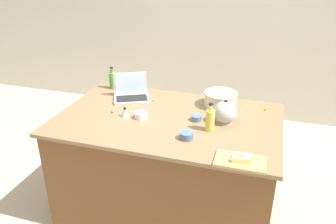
{
  "coord_description": "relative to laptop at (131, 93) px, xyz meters",
  "views": [
    {
      "loc": [
        0.72,
        -2.31,
        2.09
      ],
      "look_at": [
        0.0,
        0.0,
        0.95
      ],
      "focal_mm": 36.19,
      "sensor_mm": 36.0,
      "label": 1
    }
  ],
  "objects": [
    {
      "name": "ground_plane",
      "position": [
        0.44,
        -0.29,
        -0.95
      ],
      "size": [
        12.0,
        12.0,
        0.0
      ],
      "primitive_type": "plane",
      "color": "#B7A88E"
    },
    {
      "name": "wall_back",
      "position": [
        0.44,
        1.92,
        0.35
      ],
      "size": [
        8.0,
        0.1,
        2.6
      ],
      "primitive_type": "cube",
      "color": "beige",
      "rests_on": "ground"
    },
    {
      "name": "island_counter",
      "position": [
        0.44,
        -0.29,
        -0.5
      ],
      "size": [
        1.76,
        1.12,
        0.9
      ],
      "color": "brown",
      "rests_on": "ground"
    },
    {
      "name": "laptop",
      "position": [
        0.0,
        0.0,
        0.0
      ],
      "size": [
        0.38,
        0.34,
        0.22
      ],
      "color": "#B7B7BC",
      "rests_on": "island_counter"
    },
    {
      "name": "mixing_bowl_large",
      "position": [
        0.79,
        0.07,
        0.02
      ],
      "size": [
        0.28,
        0.28,
        0.12
      ],
      "color": "beige",
      "rests_on": "island_counter"
    },
    {
      "name": "bottle_oil",
      "position": [
        0.79,
        -0.39,
        0.04
      ],
      "size": [
        0.07,
        0.07,
        0.22
      ],
      "color": "#DBC64C",
      "rests_on": "island_counter"
    },
    {
      "name": "bottle_olive",
      "position": [
        -0.27,
        0.18,
        0.04
      ],
      "size": [
        0.06,
        0.06,
        0.21
      ],
      "color": "#4C8C38",
      "rests_on": "island_counter"
    },
    {
      "name": "kettle",
      "position": [
        0.88,
        -0.23,
        0.03
      ],
      "size": [
        0.21,
        0.18,
        0.2
      ],
      "color": "#ADADB2",
      "rests_on": "island_counter"
    },
    {
      "name": "cutting_board",
      "position": [
        1.06,
        -0.76,
        -0.04
      ],
      "size": [
        0.32,
        0.19,
        0.02
      ],
      "primitive_type": "cube",
      "color": "tan",
      "rests_on": "island_counter"
    },
    {
      "name": "butter_stick_left",
      "position": [
        1.06,
        -0.79,
        -0.01
      ],
      "size": [
        0.11,
        0.05,
        0.04
      ],
      "primitive_type": "cube",
      "rotation": [
        0.0,
        0.0,
        0.15
      ],
      "color": "#F4E58C",
      "rests_on": "cutting_board"
    },
    {
      "name": "butter_stick_right",
      "position": [
        1.08,
        -0.74,
        -0.01
      ],
      "size": [
        0.11,
        0.04,
        0.04
      ],
      "primitive_type": "cube",
      "rotation": [
        0.0,
        0.0,
        -0.02
      ],
      "color": "#F4E58C",
      "rests_on": "cutting_board"
    },
    {
      "name": "ramekin_small",
      "position": [
        0.23,
        -0.35,
        -0.02
      ],
      "size": [
        0.1,
        0.1,
        0.05
      ],
      "primitive_type": "cylinder",
      "color": "white",
      "rests_on": "island_counter"
    },
    {
      "name": "ramekin_medium",
      "position": [
        0.66,
        -0.57,
        -0.02
      ],
      "size": [
        0.1,
        0.1,
        0.05
      ],
      "primitive_type": "cylinder",
      "color": "slate",
      "rests_on": "island_counter"
    },
    {
      "name": "ramekin_wide",
      "position": [
        0.66,
        -0.26,
        -0.03
      ],
      "size": [
        0.08,
        0.08,
        0.04
      ],
      "primitive_type": "cylinder",
      "color": "slate",
      "rests_on": "island_counter"
    },
    {
      "name": "kitchen_timer",
      "position": [
        0.1,
        -0.37,
        -0.01
      ],
      "size": [
        0.07,
        0.07,
        0.08
      ],
      "color": "#B2B2B7",
      "rests_on": "island_counter"
    },
    {
      "name": "candy_0",
      "position": [
        -0.11,
        -0.15,
        -0.04
      ],
      "size": [
        0.02,
        0.02,
        0.02
      ],
      "primitive_type": "sphere",
      "color": "green",
      "rests_on": "island_counter"
    },
    {
      "name": "candy_1",
      "position": [
        1.17,
        0.09,
        -0.04
      ],
      "size": [
        0.02,
        0.02,
        0.02
      ],
      "primitive_type": "sphere",
      "color": "yellow",
      "rests_on": "island_counter"
    },
    {
      "name": "candy_2",
      "position": [
        0.21,
        -0.01,
        -0.04
      ],
      "size": [
        0.01,
        0.01,
        0.01
      ],
      "primitive_type": "sphere",
      "color": "green",
      "rests_on": "island_counter"
    },
    {
      "name": "candy_3",
      "position": [
        -0.03,
        -0.34,
        -0.04
      ],
      "size": [
        0.02,
        0.02,
        0.02
      ],
      "primitive_type": "sphere",
      "color": "green",
      "rests_on": "island_counter"
    }
  ]
}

